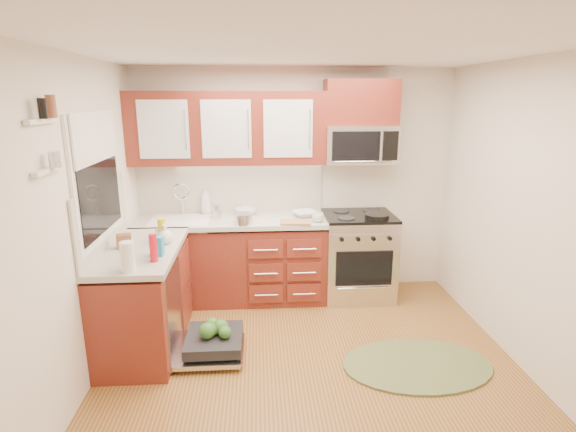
{
  "coord_description": "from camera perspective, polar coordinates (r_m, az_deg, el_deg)",
  "views": [
    {
      "loc": [
        -0.42,
        -3.24,
        2.19
      ],
      "look_at": [
        -0.14,
        0.85,
        1.1
      ],
      "focal_mm": 28.0,
      "sensor_mm": 36.0,
      "label": 1
    }
  ],
  "objects": [
    {
      "name": "rug",
      "position": [
        4.12,
        16.08,
        -17.72
      ],
      "size": [
        1.29,
        0.87,
        0.02
      ],
      "primitive_type": null,
      "rotation": [
        0.0,
        0.0,
        0.04
      ],
      "color": "olive",
      "rests_on": "ground"
    },
    {
      "name": "sink",
      "position": [
        4.93,
        -13.47,
        -1.92
      ],
      "size": [
        0.62,
        0.5,
        0.26
      ],
      "primitive_type": null,
      "color": "white",
      "rests_on": "ground"
    },
    {
      "name": "window",
      "position": [
        4.01,
        -23.1,
        4.5
      ],
      "size": [
        0.03,
        1.05,
        1.05
      ],
      "primitive_type": null,
      "color": "white",
      "rests_on": "ground"
    },
    {
      "name": "upper_cabinets",
      "position": [
        4.83,
        -7.69,
        11.01
      ],
      "size": [
        2.05,
        0.35,
        0.75
      ],
      "primitive_type": null,
      "color": "maroon",
      "rests_on": "ground"
    },
    {
      "name": "backsplash_left",
      "position": [
        4.1,
        -22.51,
        -0.1
      ],
      "size": [
        0.02,
        1.25,
        0.57
      ],
      "primitive_type": "cube",
      "color": "#B9B5A6",
      "rests_on": "ground"
    },
    {
      "name": "red_bottle",
      "position": [
        3.7,
        -16.73,
        -3.91
      ],
      "size": [
        0.07,
        0.07,
        0.23
      ],
      "primitive_type": "cylinder",
      "rotation": [
        0.0,
        0.0,
        -0.17
      ],
      "color": "red",
      "rests_on": "countertop_left"
    },
    {
      "name": "bowl_b",
      "position": [
        4.99,
        -5.41,
        0.58
      ],
      "size": [
        0.32,
        0.32,
        0.08
      ],
      "primitive_type": "imported",
      "rotation": [
        0.0,
        0.0,
        -0.4
      ],
      "color": "#999999",
      "rests_on": "countertop_back"
    },
    {
      "name": "dishwasher",
      "position": [
        4.13,
        -9.89,
        -15.76
      ],
      "size": [
        0.7,
        0.6,
        0.2
      ],
      "primitive_type": null,
      "color": "silver",
      "rests_on": "ground"
    },
    {
      "name": "blue_carton",
      "position": [
        3.84,
        -16.28,
        -3.73
      ],
      "size": [
        0.11,
        0.08,
        0.16
      ],
      "primitive_type": "cube",
      "rotation": [
        0.0,
        0.0,
        -0.17
      ],
      "color": "#2A8FC7",
      "rests_on": "countertop_left"
    },
    {
      "name": "microwave",
      "position": [
        4.93,
        9.08,
        9.0
      ],
      "size": [
        0.76,
        0.38,
        0.4
      ],
      "primitive_type": null,
      "color": "silver",
      "rests_on": "ground"
    },
    {
      "name": "floor",
      "position": [
        3.93,
        3.02,
        -19.02
      ],
      "size": [
        3.5,
        3.5,
        0.0
      ],
      "primitive_type": "plane",
      "color": "brown",
      "rests_on": "ground"
    },
    {
      "name": "paper_towel_roll",
      "position": [
        3.55,
        -19.68,
        -4.92
      ],
      "size": [
        0.12,
        0.12,
        0.23
      ],
      "primitive_type": "cylinder",
      "rotation": [
        0.0,
        0.0,
        0.16
      ],
      "color": "white",
      "rests_on": "countertop_left"
    },
    {
      "name": "wall_left",
      "position": [
        3.62,
        -25.34,
        -1.64
      ],
      "size": [
        0.04,
        3.5,
        2.5
      ],
      "primitive_type": "cube",
      "color": "silver",
      "rests_on": "ground"
    },
    {
      "name": "base_cabinet_left",
      "position": [
        4.28,
        -17.78,
        -10.24
      ],
      "size": [
        0.6,
        1.25,
        0.85
      ],
      "primitive_type": "cube",
      "color": "maroon",
      "rests_on": "ground"
    },
    {
      "name": "mustard_bottle",
      "position": [
        4.16,
        -15.71,
        -1.81
      ],
      "size": [
        0.09,
        0.09,
        0.22
      ],
      "primitive_type": "cylinder",
      "rotation": [
        0.0,
        0.0,
        -0.42
      ],
      "color": "gold",
      "rests_on": "countertop_left"
    },
    {
      "name": "base_cabinet_back",
      "position": [
        5.02,
        -7.21,
        -5.84
      ],
      "size": [
        2.05,
        0.6,
        0.85
      ],
      "primitive_type": "cube",
      "color": "maroon",
      "rests_on": "ground"
    },
    {
      "name": "ceiling",
      "position": [
        3.28,
        3.65,
        20.27
      ],
      "size": [
        3.5,
        3.5,
        0.0
      ],
      "primitive_type": "plane",
      "rotation": [
        3.14,
        0.0,
        0.0
      ],
      "color": "white",
      "rests_on": "ground"
    },
    {
      "name": "stock_pot",
      "position": [
        4.62,
        -5.66,
        -0.36
      ],
      "size": [
        0.23,
        0.23,
        0.11
      ],
      "primitive_type": "cylinder",
      "rotation": [
        0.0,
        0.0,
        0.25
      ],
      "color": "silver",
      "rests_on": "countertop_back"
    },
    {
      "name": "cabinet_over_mw",
      "position": [
        4.93,
        9.23,
        14.06
      ],
      "size": [
        0.76,
        0.35,
        0.47
      ],
      "primitive_type": "cube",
      "color": "maroon",
      "rests_on": "ground"
    },
    {
      "name": "wall_back",
      "position": [
        5.09,
        0.87,
        4.24
      ],
      "size": [
        3.5,
        0.04,
        2.5
      ],
      "primitive_type": "cube",
      "color": "silver",
      "rests_on": "ground"
    },
    {
      "name": "bowl_a",
      "position": [
        4.91,
        2.08,
        0.29
      ],
      "size": [
        0.32,
        0.32,
        0.06
      ],
      "primitive_type": "imported",
      "rotation": [
        0.0,
        0.0,
        0.37
      ],
      "color": "#999999",
      "rests_on": "countertop_back"
    },
    {
      "name": "countertop_left",
      "position": [
        4.11,
        -18.17,
        -4.21
      ],
      "size": [
        0.64,
        1.27,
        0.05
      ],
      "primitive_type": "cube",
      "color": "beige",
      "rests_on": "base_cabinet_left"
    },
    {
      "name": "canister",
      "position": [
        4.87,
        -9.06,
        0.55
      ],
      "size": [
        0.1,
        0.1,
        0.15
      ],
      "primitive_type": "cylinder",
      "rotation": [
        0.0,
        0.0,
        -0.06
      ],
      "color": "silver",
      "rests_on": "countertop_back"
    },
    {
      "name": "skillet",
      "position": [
        4.82,
        11.22,
        -0.03
      ],
      "size": [
        0.27,
        0.27,
        0.05
      ],
      "primitive_type": "cylinder",
      "rotation": [
        0.0,
        0.0,
        0.08
      ],
      "color": "black",
      "rests_on": "range"
    },
    {
      "name": "soap_bottle_c",
      "position": [
        4.13,
        -15.37,
        -2.23
      ],
      "size": [
        0.16,
        0.16,
        0.18
      ],
      "primitive_type": "imported",
      "rotation": [
        0.0,
        0.0,
        -0.23
      ],
      "color": "#999999",
      "rests_on": "countertop_left"
    },
    {
      "name": "shelf_lower",
      "position": [
        3.2,
        -28.04,
        5.21
      ],
      "size": [
        0.04,
        0.4,
        0.03
      ],
      "primitive_type": "cube",
      "color": "white",
      "rests_on": "ground"
    },
    {
      "name": "wooden_box",
      "position": [
        4.13,
        -20.11,
        -3.02
      ],
      "size": [
        0.14,
        0.12,
        0.12
      ],
      "primitive_type": "cube",
      "rotation": [
        0.0,
        0.0,
        0.26
      ],
      "color": "brown",
      "rests_on": "countertop_left"
    },
    {
      "name": "window_blind",
      "position": [
        3.97,
        -23.24,
        9.2
      ],
      "size": [
        0.02,
        0.96,
        0.4
      ],
      "primitive_type": "cube",
      "color": "white",
      "rests_on": "ground"
    },
    {
      "name": "shelf_upper",
      "position": [
        3.17,
        -28.71,
        10.55
      ],
      "size": [
        0.04,
        0.4,
        0.03
      ],
      "primitive_type": "cube",
      "color": "white",
      "rests_on": "ground"
    },
    {
      "name": "countertop_back",
      "position": [
        4.86,
        -7.39,
        -0.64
      ],
      "size": [
        2.07,
        0.64,
        0.05
      ],
      "primitive_type": "cube",
      "color": "beige",
      "rests_on": "base_cabinet_back"
    },
    {
      "name": "backsplash_back",
      "position": [
        5.08,
        -7.32,
        3.63
      ],
      "size": [
        2.05,
        0.02,
        0.57
      ],
      "primitive_type": "cube",
      "color": "#B9B5A6",
      "rests_on": "ground"
    },
    {
      "name": "range",
      "position": [
        5.09,
        8.82,
        -4.99
      ],
      "size": [
        0.76,
        0.64,
        0.95
      ],
      "primitive_type": null,
      "color": "silver",
      "rests_on": "ground"
    },
    {
      "name": "wall_right",
      "position": [
        4.01,
        29.0,
        -0.61
      ],
      "size": [
        0.04,
        3.5,
        2.5
      ],
      "primitive_type": "cube",
      "color": "silver",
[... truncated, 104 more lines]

